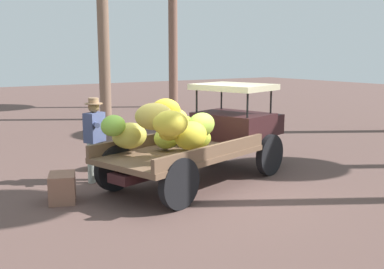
{
  "coord_description": "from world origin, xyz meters",
  "views": [
    {
      "loc": [
        -4.53,
        -6.94,
        2.49
      ],
      "look_at": [
        0.23,
        0.23,
        0.97
      ],
      "focal_mm": 42.85,
      "sensor_mm": 36.0,
      "label": 1
    }
  ],
  "objects_px": {
    "wooden_crate": "(62,188)",
    "loose_banana_bunch": "(97,161)",
    "truck": "(203,133)",
    "farmer": "(95,135)"
  },
  "relations": [
    {
      "from": "truck",
      "to": "farmer",
      "type": "xyz_separation_m",
      "value": [
        -1.81,
        1.1,
        -0.01
      ]
    },
    {
      "from": "wooden_crate",
      "to": "farmer",
      "type": "bearing_deg",
      "value": 42.22
    },
    {
      "from": "truck",
      "to": "wooden_crate",
      "type": "height_order",
      "value": "truck"
    },
    {
      "from": "wooden_crate",
      "to": "loose_banana_bunch",
      "type": "distance_m",
      "value": 2.25
    },
    {
      "from": "truck",
      "to": "wooden_crate",
      "type": "relative_size",
      "value": 7.92
    },
    {
      "from": "wooden_crate",
      "to": "loose_banana_bunch",
      "type": "bearing_deg",
      "value": 53.24
    },
    {
      "from": "truck",
      "to": "wooden_crate",
      "type": "bearing_deg",
      "value": 159.45
    },
    {
      "from": "truck",
      "to": "farmer",
      "type": "distance_m",
      "value": 2.12
    },
    {
      "from": "farmer",
      "to": "wooden_crate",
      "type": "xyz_separation_m",
      "value": [
        -0.97,
        -0.88,
        -0.7
      ]
    },
    {
      "from": "wooden_crate",
      "to": "loose_banana_bunch",
      "type": "height_order",
      "value": "wooden_crate"
    }
  ]
}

